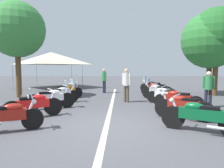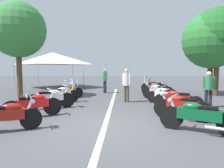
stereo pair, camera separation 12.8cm
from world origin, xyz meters
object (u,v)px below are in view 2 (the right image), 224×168
(motorcycle_left_row_4, at_px, (67,91))
(traffic_cone_1, at_px, (22,101))
(motorcycle_right_row_6, at_px, (154,86))
(bystander_0, at_px, (126,82))
(bystander_2, at_px, (105,79))
(event_tent, at_px, (53,58))
(motorcycle_left_row_1, at_px, (33,105))
(motorcycle_right_row_4, at_px, (158,91))
(roadside_tree_1, at_px, (218,35))
(motorcycle_left_row_2, at_px, (51,98))
(motorcycle_right_row_1, at_px, (182,106))
(roadside_tree_0, at_px, (18,30))
(roadside_tree_2, at_px, (211,40))
(motorcycle_right_row_5, at_px, (156,88))
(motorcycle_right_row_0, at_px, (198,116))
(bystander_1, at_px, (209,86))
(motorcycle_left_row_0, at_px, (6,115))
(motorcycle_left_row_3, at_px, (60,94))
(motorcycle_right_row_3, at_px, (165,95))
(motorcycle_right_row_2, at_px, (177,99))

(motorcycle_left_row_4, distance_m, traffic_cone_1, 3.06)
(motorcycle_right_row_6, height_order, bystander_0, bystander_0)
(bystander_2, xyz_separation_m, event_tent, (3.64, 5.02, 1.64))
(motorcycle_left_row_1, distance_m, motorcycle_left_row_4, 4.61)
(motorcycle_right_row_4, relative_size, roadside_tree_1, 0.31)
(traffic_cone_1, bearing_deg, motorcycle_left_row_2, -100.79)
(motorcycle_right_row_1, height_order, roadside_tree_0, roadside_tree_0)
(motorcycle_left_row_2, distance_m, bystander_0, 3.89)
(traffic_cone_1, relative_size, roadside_tree_2, 0.11)
(motorcycle_right_row_4, bearing_deg, bystander_2, -6.94)
(motorcycle_right_row_5, bearing_deg, roadside_tree_0, 41.39)
(motorcycle_right_row_0, bearing_deg, bystander_0, -40.71)
(bystander_0, relative_size, bystander_1, 1.08)
(motorcycle_left_row_0, relative_size, roadside_tree_1, 0.33)
(bystander_0, height_order, event_tent, event_tent)
(motorcycle_left_row_2, distance_m, motorcycle_left_row_3, 1.47)
(motorcycle_left_row_2, bearing_deg, motorcycle_right_row_5, 13.90)
(motorcycle_left_row_2, xyz_separation_m, motorcycle_right_row_4, (3.07, -5.19, -0.01))
(motorcycle_right_row_1, bearing_deg, motorcycle_left_row_3, -0.14)
(motorcycle_right_row_4, xyz_separation_m, motorcycle_right_row_5, (1.53, -0.13, -0.01))
(motorcycle_right_row_3, xyz_separation_m, motorcycle_right_row_6, (4.83, -0.19, 0.02))
(motorcycle_left_row_2, distance_m, bystander_2, 6.21)
(motorcycle_right_row_2, xyz_separation_m, motorcycle_right_row_3, (1.49, 0.21, -0.02))
(motorcycle_left_row_0, bearing_deg, motorcycle_right_row_2, 4.82)
(motorcycle_right_row_2, bearing_deg, motorcycle_left_row_3, 14.66)
(traffic_cone_1, bearing_deg, roadside_tree_0, 27.96)
(bystander_0, distance_m, bystander_2, 4.25)
(motorcycle_left_row_2, height_order, bystander_1, bystander_1)
(motorcycle_right_row_5, relative_size, bystander_1, 1.15)
(motorcycle_left_row_4, height_order, motorcycle_right_row_1, motorcycle_left_row_4)
(motorcycle_right_row_5, bearing_deg, motorcycle_right_row_4, 118.96)
(motorcycle_left_row_4, distance_m, motorcycle_right_row_6, 6.41)
(motorcycle_left_row_1, height_order, motorcycle_left_row_2, motorcycle_left_row_2)
(motorcycle_left_row_3, xyz_separation_m, motorcycle_right_row_4, (1.60, -5.23, 0.01))
(motorcycle_left_row_4, bearing_deg, motorcycle_left_row_1, -122.30)
(motorcycle_left_row_1, height_order, roadside_tree_0, roadside_tree_0)
(motorcycle_right_row_4, distance_m, traffic_cone_1, 7.21)
(traffic_cone_1, bearing_deg, bystander_0, -71.17)
(motorcycle_left_row_3, height_order, bystander_0, bystander_0)
(motorcycle_right_row_2, xyz_separation_m, motorcycle_right_row_6, (6.32, 0.02, 0.00))
(bystander_2, height_order, roadside_tree_1, roadside_tree_1)
(motorcycle_left_row_2, height_order, motorcycle_right_row_1, motorcycle_left_row_2)
(motorcycle_left_row_1, xyz_separation_m, bystander_2, (7.49, -1.96, 0.55))
(motorcycle_left_row_0, height_order, event_tent, event_tent)
(bystander_2, bearing_deg, motorcycle_left_row_4, -158.03)
(bystander_2, distance_m, roadside_tree_1, 7.92)
(motorcycle_left_row_0, xyz_separation_m, roadside_tree_0, (6.78, 3.03, 3.60))
(motorcycle_left_row_0, bearing_deg, motorcycle_right_row_5, 30.04)
(motorcycle_left_row_0, xyz_separation_m, motorcycle_right_row_0, (0.18, -5.34, 0.01))
(motorcycle_right_row_2, height_order, roadside_tree_1, roadside_tree_1)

